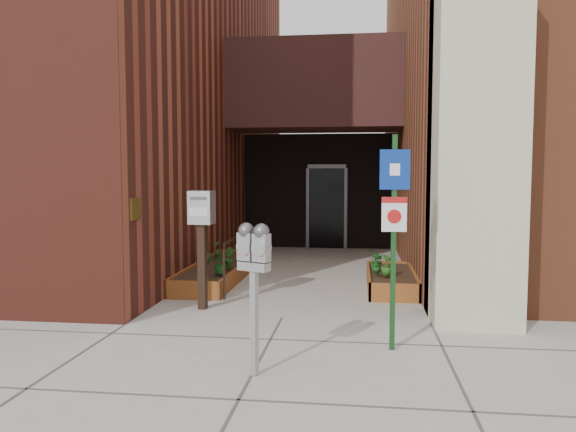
% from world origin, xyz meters
% --- Properties ---
extents(ground, '(80.00, 80.00, 0.00)m').
position_xyz_m(ground, '(0.00, 0.00, 0.00)').
color(ground, '#9E9991').
rests_on(ground, ground).
extents(architecture, '(20.00, 14.60, 10.00)m').
position_xyz_m(architecture, '(-0.18, 6.89, 4.98)').
color(architecture, maroon).
rests_on(architecture, ground).
extents(planter_left, '(0.90, 3.60, 0.30)m').
position_xyz_m(planter_left, '(-1.55, 2.70, 0.13)').
color(planter_left, brown).
rests_on(planter_left, ground).
extents(planter_right, '(0.80, 2.20, 0.30)m').
position_xyz_m(planter_right, '(1.60, 2.20, 0.13)').
color(planter_right, brown).
rests_on(planter_right, ground).
extents(handrail, '(0.04, 3.34, 0.90)m').
position_xyz_m(handrail, '(-1.05, 2.65, 0.75)').
color(handrail, black).
rests_on(handrail, ground).
extents(parking_meter, '(0.35, 0.24, 1.51)m').
position_xyz_m(parking_meter, '(0.03, -2.19, 1.17)').
color(parking_meter, '#9C9C9E').
rests_on(parking_meter, ground).
extents(sign_post, '(0.33, 0.09, 2.41)m').
position_xyz_m(sign_post, '(1.42, -1.22, 1.48)').
color(sign_post, '#163E18').
rests_on(sign_post, ground).
extents(payment_dropbox, '(0.36, 0.29, 1.73)m').
position_xyz_m(payment_dropbox, '(-1.22, 0.37, 1.25)').
color(payment_dropbox, black).
rests_on(payment_dropbox, ground).
extents(shrub_left_a, '(0.41, 0.41, 0.36)m').
position_xyz_m(shrub_left_a, '(-1.25, 1.61, 0.48)').
color(shrub_left_a, '#18571E').
rests_on(shrub_left_a, planter_left).
extents(shrub_left_b, '(0.27, 0.27, 0.37)m').
position_xyz_m(shrub_left_b, '(-1.25, 2.15, 0.49)').
color(shrub_left_b, '#205418').
rests_on(shrub_left_b, planter_left).
extents(shrub_left_c, '(0.28, 0.28, 0.41)m').
position_xyz_m(shrub_left_c, '(-1.85, 2.74, 0.50)').
color(shrub_left_c, '#1B611F').
rests_on(shrub_left_c, planter_left).
extents(shrub_left_d, '(0.24, 0.24, 0.33)m').
position_xyz_m(shrub_left_d, '(-1.78, 3.37, 0.46)').
color(shrub_left_d, '#1F5919').
rests_on(shrub_left_d, planter_left).
extents(shrub_right_a, '(0.27, 0.27, 0.34)m').
position_xyz_m(shrub_right_a, '(1.50, 1.77, 0.47)').
color(shrub_right_a, '#2A631C').
rests_on(shrub_right_a, planter_right).
extents(shrub_right_b, '(0.20, 0.20, 0.37)m').
position_xyz_m(shrub_right_b, '(1.35, 1.87, 0.48)').
color(shrub_right_b, '#1B6121').
rests_on(shrub_right_b, planter_right).
extents(shrub_right_c, '(0.38, 0.38, 0.33)m').
position_xyz_m(shrub_right_c, '(1.35, 2.31, 0.47)').
color(shrub_right_c, '#1B5117').
rests_on(shrub_right_c, planter_right).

